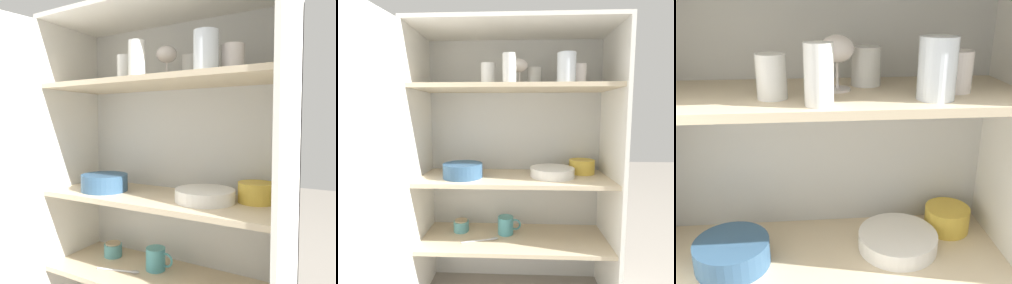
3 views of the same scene
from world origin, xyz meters
TOP-DOWN VIEW (x-y plane):
  - cupboard_back_panel at (0.00, 0.34)m, footprint 0.96×0.02m
  - cupboard_side_right at (0.47, 0.17)m, footprint 0.02×0.37m
  - shelf_board_middle at (0.00, 0.17)m, footprint 0.93×0.33m
  - shelf_board_upper at (0.00, 0.17)m, footprint 0.93×0.33m
  - tumbler_glass_0 at (-0.02, 0.05)m, footprint 0.06×0.06m
  - tumbler_glass_1 at (-0.12, 0.11)m, footprint 0.07×0.07m
  - tumbler_glass_2 at (0.23, 0.08)m, footprint 0.08×0.08m
  - tumbler_glass_3 at (0.10, 0.23)m, footprint 0.07×0.07m
  - tumbler_glass_4 at (0.30, 0.14)m, footprint 0.08×0.08m
  - wine_glass_0 at (0.03, 0.18)m, footprint 0.08×0.08m
  - plate_stack_white at (0.19, 0.17)m, footprint 0.22×0.22m
  - mixing_bowl_large at (-0.25, 0.13)m, footprint 0.19×0.19m
  - serving_bowl_small at (0.35, 0.25)m, footprint 0.13×0.13m

SIDE VIEW (x-z plane):
  - shelf_board_middle at x=0.00m, z-range 0.61..0.63m
  - plate_stack_white at x=0.19m, z-range 0.63..0.68m
  - cupboard_back_panel at x=0.00m, z-range 0.00..1.33m
  - cupboard_side_right at x=0.47m, z-range 0.00..1.33m
  - mixing_bowl_large at x=-0.25m, z-range 0.63..0.70m
  - serving_bowl_small at x=0.35m, z-range 0.63..0.71m
  - shelf_board_upper at x=0.00m, z-range 1.05..1.07m
  - tumbler_glass_4 at x=0.30m, z-range 1.07..1.17m
  - tumbler_glass_3 at x=0.10m, z-range 1.07..1.17m
  - tumbler_glass_1 at x=-0.12m, z-range 1.07..1.17m
  - tumbler_glass_0 at x=-0.02m, z-range 1.07..1.20m
  - tumbler_glass_2 at x=0.23m, z-range 1.07..1.21m
  - wine_glass_0 at x=0.03m, z-range 1.10..1.23m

